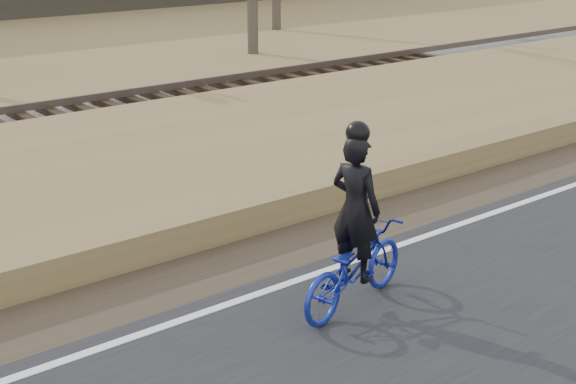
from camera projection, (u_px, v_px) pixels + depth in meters
cyclist at (354, 250)px, 8.90m from camera, size 1.92×1.04×2.15m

